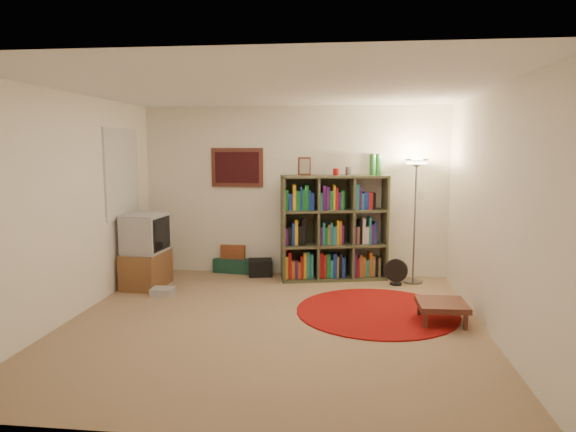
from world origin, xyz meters
name	(u,v)px	position (x,y,z in m)	size (l,w,h in m)	color
room	(268,208)	(-0.05, 0.05, 1.26)	(4.54, 4.54, 2.54)	#907354
bookshelf	(332,229)	(0.58, 2.00, 0.73)	(1.56, 0.75, 1.81)	#45462F
floor_lamp	(416,180)	(1.73, 1.90, 1.45)	(0.40, 0.40, 1.74)	gray
floor_fan	(396,272)	(1.48, 1.74, 0.18)	(0.33, 0.20, 0.37)	black
tv_stand	(146,252)	(-1.93, 1.28, 0.48)	(0.54, 0.72, 1.01)	brown
dvd_box	(163,291)	(-1.57, 0.91, 0.05)	(0.28, 0.24, 0.09)	#A8A7AC
suitcase	(238,264)	(-0.88, 2.29, 0.11)	(0.71, 0.51, 0.21)	#15392C
wicker_basket	(234,251)	(-0.93, 2.30, 0.32)	(0.38, 0.29, 0.21)	brown
duffel_bag	(260,268)	(-0.48, 2.06, 0.12)	(0.40, 0.36, 0.24)	black
red_rug	(377,311)	(1.15, 0.52, 0.01)	(1.87, 1.87, 0.02)	maroon
side_table	(442,305)	(1.83, 0.22, 0.20)	(0.53, 0.53, 0.24)	#461F18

